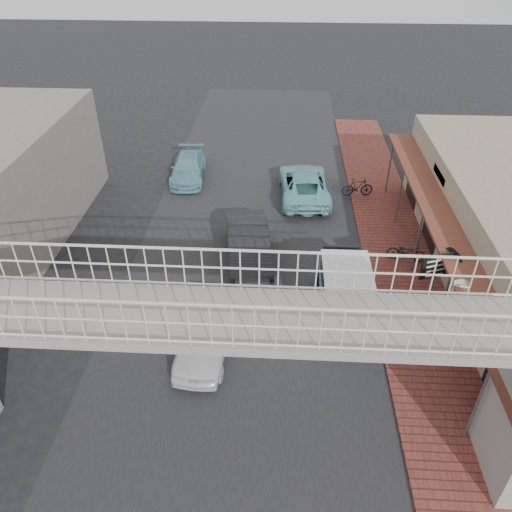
# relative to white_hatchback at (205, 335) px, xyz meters

# --- Properties ---
(ground) EXTENTS (120.00, 120.00, 0.00)m
(ground) POSITION_rel_white_hatchback_xyz_m (1.11, -0.01, -0.70)
(ground) COLOR black
(ground) RESTS_ON ground
(road_strip) EXTENTS (10.00, 60.00, 0.01)m
(road_strip) POSITION_rel_white_hatchback_xyz_m (1.11, -0.01, -0.69)
(road_strip) COLOR black
(road_strip) RESTS_ON ground
(sidewalk) EXTENTS (3.00, 40.00, 0.10)m
(sidewalk) POSITION_rel_white_hatchback_xyz_m (7.61, 2.99, -0.65)
(sidewalk) COLOR brown
(sidewalk) RESTS_ON ground
(footbridge) EXTENTS (16.40, 2.40, 6.34)m
(footbridge) POSITION_rel_white_hatchback_xyz_m (1.11, -4.01, 2.48)
(footbridge) COLOR gray
(footbridge) RESTS_ON ground
(white_hatchback) EXTENTS (1.89, 4.19, 1.40)m
(white_hatchback) POSITION_rel_white_hatchback_xyz_m (0.00, 0.00, 0.00)
(white_hatchback) COLOR white
(white_hatchback) RESTS_ON ground
(dark_sedan) EXTENTS (2.40, 5.18, 1.65)m
(dark_sedan) POSITION_rel_white_hatchback_xyz_m (1.11, 5.35, 0.12)
(dark_sedan) COLOR black
(dark_sedan) RESTS_ON ground
(angkot_curb) EXTENTS (2.75, 5.43, 1.47)m
(angkot_curb) POSITION_rel_white_hatchback_xyz_m (3.61, 11.37, 0.04)
(angkot_curb) COLOR #6EB9BF
(angkot_curb) RESTS_ON ground
(angkot_far) EXTENTS (2.04, 4.44, 1.26)m
(angkot_far) POSITION_rel_white_hatchback_xyz_m (-2.82, 13.24, -0.07)
(angkot_far) COLOR #659FAF
(angkot_far) RESTS_ON ground
(angkot_van) EXTENTS (1.87, 4.01, 1.96)m
(angkot_van) POSITION_rel_white_hatchback_xyz_m (4.92, 2.16, 0.54)
(angkot_van) COLOR black
(angkot_van) RESTS_ON ground
(motorcycle_near) EXTENTS (1.70, 0.87, 0.85)m
(motorcycle_near) POSITION_rel_white_hatchback_xyz_m (7.87, 5.68, -0.17)
(motorcycle_near) COLOR black
(motorcycle_near) RESTS_ON sidewalk
(motorcycle_far) EXTENTS (1.69, 0.66, 0.99)m
(motorcycle_far) POSITION_rel_white_hatchback_xyz_m (6.41, 11.47, -0.10)
(motorcycle_far) COLOR black
(motorcycle_far) RESTS_ON sidewalk
(street_clock) EXTENTS (0.76, 0.68, 2.98)m
(street_clock) POSITION_rel_white_hatchback_xyz_m (8.19, 0.34, 1.87)
(street_clock) COLOR #59595B
(street_clock) RESTS_ON sidewalk
(arrow_sign) EXTENTS (1.88, 1.26, 3.11)m
(arrow_sign) POSITION_rel_white_hatchback_xyz_m (8.52, 2.00, 1.91)
(arrow_sign) COLOR #59595B
(arrow_sign) RESTS_ON sidewalk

